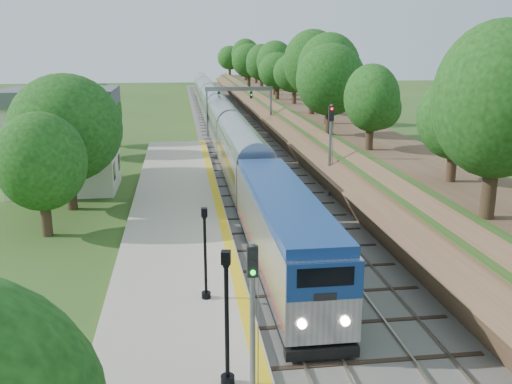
{
  "coord_description": "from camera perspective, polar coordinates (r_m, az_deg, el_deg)",
  "views": [
    {
      "loc": [
        -4.84,
        -15.78,
        11.35
      ],
      "look_at": [
        -0.5,
        16.68,
        2.8
      ],
      "focal_mm": 40.0,
      "sensor_mm": 36.0,
      "label": 1
    }
  ],
  "objects": [
    {
      "name": "embankment",
      "position": [
        77.85,
        3.73,
        7.67
      ],
      "size": [
        10.64,
        170.0,
        11.7
      ],
      "color": "brown",
      "rests_on": "ground"
    },
    {
      "name": "station_building",
      "position": [
        47.25,
        -18.77,
        5.01
      ],
      "size": [
        8.6,
        6.6,
        8.0
      ],
      "color": "white",
      "rests_on": "ground"
    },
    {
      "name": "lamppost_far",
      "position": [
        25.16,
        -5.09,
        -6.66
      ],
      "size": [
        0.41,
        0.41,
        4.17
      ],
      "color": "black",
      "rests_on": "platform"
    },
    {
      "name": "trackbed",
      "position": [
        76.92,
        -2.44,
        6.18
      ],
      "size": [
        9.5,
        170.0,
        0.28
      ],
      "color": "#4C4944",
      "rests_on": "ground"
    },
    {
      "name": "platform",
      "position": [
        33.68,
        -7.82,
        -4.86
      ],
      "size": [
        6.4,
        68.0,
        0.38
      ],
      "primitive_type": "cube",
      "color": "#AEA18C",
      "rests_on": "ground"
    },
    {
      "name": "train",
      "position": [
        74.12,
        -3.84,
        7.46
      ],
      "size": [
        2.81,
        112.87,
        4.13
      ],
      "color": "black",
      "rests_on": "trackbed"
    },
    {
      "name": "signal_platform",
      "position": [
        17.19,
        -0.35,
        -11.71
      ],
      "size": [
        0.32,
        0.25,
        5.44
      ],
      "color": "slate",
      "rests_on": "platform"
    },
    {
      "name": "signal_farside",
      "position": [
        42.87,
        7.45,
        5.11
      ],
      "size": [
        0.38,
        0.3,
        6.92
      ],
      "color": "slate",
      "rests_on": "ground"
    },
    {
      "name": "signal_gantry",
      "position": [
        71.45,
        -1.73,
        9.38
      ],
      "size": [
        8.4,
        0.38,
        6.2
      ],
      "color": "slate",
      "rests_on": "ground"
    },
    {
      "name": "yellow_stripe",
      "position": [
        33.71,
        -2.97,
        -4.37
      ],
      "size": [
        0.55,
        68.0,
        0.01
      ],
      "primitive_type": "cube",
      "color": "gold",
      "rests_on": "platform"
    },
    {
      "name": "lamppost_mid",
      "position": [
        18.94,
        -2.93,
        -13.32
      ],
      "size": [
        0.47,
        0.47,
        4.7
      ],
      "color": "black",
      "rests_on": "platform"
    },
    {
      "name": "trees_behind_platform",
      "position": [
        37.61,
        -17.2,
        3.53
      ],
      "size": [
        7.82,
        53.32,
        7.21
      ],
      "color": "#332316",
      "rests_on": "ground"
    }
  ]
}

